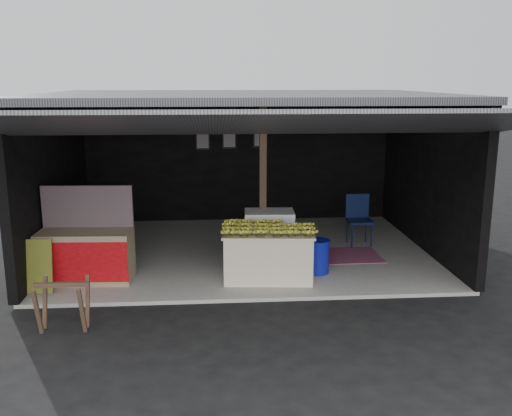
{
  "coord_description": "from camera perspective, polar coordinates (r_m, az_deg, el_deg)",
  "views": [
    {
      "loc": [
        -0.57,
        -7.99,
        3.28
      ],
      "look_at": [
        0.15,
        1.53,
        1.1
      ],
      "focal_mm": 40.0,
      "sensor_mm": 36.0,
      "label": 1
    }
  ],
  "objects": [
    {
      "name": "shophouse",
      "position": [
        10.88,
        -1.3,
        6.63
      ],
      "size": [
        7.4,
        7.29,
        3.02
      ],
      "color": "black",
      "rests_on": "ground"
    },
    {
      "name": "magenta_rug",
      "position": [
        10.72,
        8.31,
        -4.73
      ],
      "size": [
        1.52,
        1.03,
        0.01
      ],
      "primitive_type": "cube",
      "rotation": [
        0.0,
        0.0,
        0.02
      ],
      "color": "maroon",
      "rests_on": "concrete_slab"
    },
    {
      "name": "banana_pile",
      "position": [
        9.2,
        1.25,
        -1.84
      ],
      "size": [
        1.41,
        0.92,
        0.16
      ],
      "primitive_type": null,
      "rotation": [
        0.0,
        0.0,
        -0.09
      ],
      "color": "gold",
      "rests_on": "banana_table"
    },
    {
      "name": "neighbor_stall",
      "position": [
        9.63,
        -16.65,
        -4.35
      ],
      "size": [
        1.51,
        0.74,
        1.52
      ],
      "rotation": [
        0.0,
        0.0,
        -0.05
      ],
      "color": "#998466",
      "rests_on": "concrete_slab"
    },
    {
      "name": "picture_frames",
      "position": [
        12.96,
        -2.53,
        6.87
      ],
      "size": [
        1.62,
        0.04,
        0.46
      ],
      "color": "black",
      "rests_on": "shophouse"
    },
    {
      "name": "white_crate",
      "position": [
        10.07,
        1.33,
        -2.96
      ],
      "size": [
        0.89,
        0.63,
        0.95
      ],
      "rotation": [
        0.0,
        0.0,
        -0.05
      ],
      "color": "white",
      "rests_on": "concrete_slab"
    },
    {
      "name": "concrete_slab",
      "position": [
        11.0,
        -1.16,
        -4.33
      ],
      "size": [
        7.0,
        5.0,
        0.06
      ],
      "primitive_type": "cube",
      "color": "gray",
      "rests_on": "ground"
    },
    {
      "name": "sawhorse",
      "position": [
        7.98,
        -18.76,
        -8.78
      ],
      "size": [
        0.71,
        0.6,
        0.68
      ],
      "rotation": [
        0.0,
        0.0,
        0.0
      ],
      "color": "#513728",
      "rests_on": "ground"
    },
    {
      "name": "ground",
      "position": [
        8.65,
        -0.24,
        -9.4
      ],
      "size": [
        80.0,
        80.0,
        0.0
      ],
      "primitive_type": "plane",
      "color": "black",
      "rests_on": "ground"
    },
    {
      "name": "water_barrel",
      "position": [
        9.69,
        6.2,
        -4.92
      ],
      "size": [
        0.37,
        0.37,
        0.55
      ],
      "primitive_type": "cylinder",
      "color": "#0D1594",
      "rests_on": "concrete_slab"
    },
    {
      "name": "green_signboard",
      "position": [
        9.35,
        -21.37,
        -5.49
      ],
      "size": [
        0.56,
        0.19,
        0.83
      ],
      "primitive_type": "cube",
      "rotation": [
        -0.19,
        0.0,
        0.0
      ],
      "color": "black",
      "rests_on": "concrete_slab"
    },
    {
      "name": "banana_table",
      "position": [
        9.33,
        1.23,
        -4.7
      ],
      "size": [
        1.54,
        1.03,
        0.8
      ],
      "rotation": [
        0.0,
        0.0,
        -0.09
      ],
      "color": "white",
      "rests_on": "concrete_slab"
    },
    {
      "name": "plastic_chair",
      "position": [
        11.42,
        10.21,
        -0.69
      ],
      "size": [
        0.48,
        0.48,
        0.99
      ],
      "rotation": [
        0.0,
        0.0,
        0.02
      ],
      "color": "#091435",
      "rests_on": "concrete_slab"
    }
  ]
}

